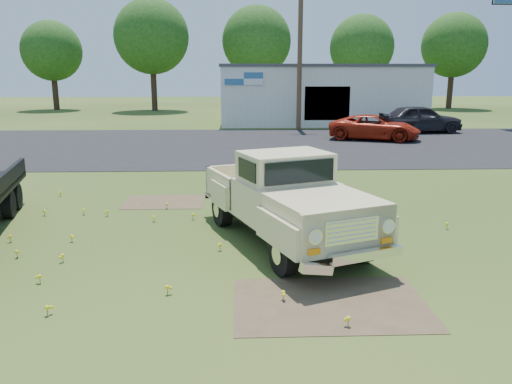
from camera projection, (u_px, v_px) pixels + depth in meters
ground at (235, 242)px, 10.66m from camera, size 140.00×140.00×0.00m
asphalt_lot at (236, 145)px, 25.24m from camera, size 90.00×14.00×0.02m
dirt_patch_a at (330, 304)px, 7.80m from camera, size 3.00×2.00×0.01m
dirt_patch_b at (164, 202)px, 13.99m from camera, size 2.20×1.60×0.01m
commercial_building at (318, 93)px, 36.63m from camera, size 14.20×8.20×4.15m
utility_pole_mid at (300, 56)px, 31.13m from camera, size 1.60×0.30×9.00m
treeline_b at (52, 51)px, 48.57m from camera, size 5.76×5.76×8.57m
treeline_c at (152, 37)px, 47.18m from camera, size 7.04×7.04×10.47m
treeline_d at (257, 41)px, 48.58m from camera, size 6.72×6.72×10.00m
treeline_e at (362, 47)px, 47.63m from camera, size 6.08×6.08×9.04m
treeline_f at (454, 45)px, 50.34m from camera, size 6.40×6.40×9.52m
vintage_pickup_truck at (285, 197)px, 10.48m from camera, size 3.87×5.74×1.94m
red_pickup at (375, 128)px, 26.93m from camera, size 5.28×3.74×1.34m
dark_sedan at (420, 119)px, 30.19m from camera, size 5.11×2.51×1.68m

